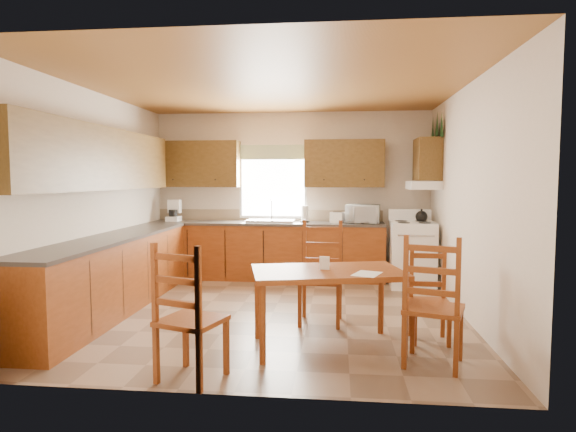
# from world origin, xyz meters

# --- Properties ---
(floor) EXTENTS (4.50, 4.50, 0.00)m
(floor) POSITION_xyz_m (0.00, 0.00, 0.00)
(floor) COLOR #856951
(floor) RESTS_ON ground
(ceiling) EXTENTS (4.50, 4.50, 0.00)m
(ceiling) POSITION_xyz_m (0.00, 0.00, 2.70)
(ceiling) COLOR #9A632B
(ceiling) RESTS_ON floor
(wall_left) EXTENTS (4.50, 4.50, 0.00)m
(wall_left) POSITION_xyz_m (-2.25, 0.00, 1.35)
(wall_left) COLOR beige
(wall_left) RESTS_ON floor
(wall_right) EXTENTS (4.50, 4.50, 0.00)m
(wall_right) POSITION_xyz_m (2.25, 0.00, 1.35)
(wall_right) COLOR beige
(wall_right) RESTS_ON floor
(wall_back) EXTENTS (4.50, 4.50, 0.00)m
(wall_back) POSITION_xyz_m (0.00, 2.25, 1.35)
(wall_back) COLOR beige
(wall_back) RESTS_ON floor
(wall_front) EXTENTS (4.50, 4.50, 0.00)m
(wall_front) POSITION_xyz_m (0.00, -2.25, 1.35)
(wall_front) COLOR beige
(wall_front) RESTS_ON floor
(lower_cab_back) EXTENTS (3.75, 0.60, 0.88)m
(lower_cab_back) POSITION_xyz_m (-0.38, 1.95, 0.44)
(lower_cab_back) COLOR brown
(lower_cab_back) RESTS_ON floor
(lower_cab_left) EXTENTS (0.60, 3.60, 0.88)m
(lower_cab_left) POSITION_xyz_m (-1.95, -0.15, 0.44)
(lower_cab_left) COLOR brown
(lower_cab_left) RESTS_ON floor
(counter_back) EXTENTS (3.75, 0.63, 0.04)m
(counter_back) POSITION_xyz_m (-0.38, 1.95, 0.90)
(counter_back) COLOR #413934
(counter_back) RESTS_ON lower_cab_back
(counter_left) EXTENTS (0.63, 3.60, 0.04)m
(counter_left) POSITION_xyz_m (-1.95, -0.15, 0.90)
(counter_left) COLOR #413934
(counter_left) RESTS_ON lower_cab_left
(backsplash) EXTENTS (3.75, 0.01, 0.18)m
(backsplash) POSITION_xyz_m (-0.38, 2.24, 1.01)
(backsplash) COLOR gray
(backsplash) RESTS_ON counter_back
(upper_cab_back_left) EXTENTS (1.41, 0.33, 0.75)m
(upper_cab_back_left) POSITION_xyz_m (-1.55, 2.08, 1.85)
(upper_cab_back_left) COLOR brown
(upper_cab_back_left) RESTS_ON wall_back
(upper_cab_back_right) EXTENTS (1.25, 0.33, 0.75)m
(upper_cab_back_right) POSITION_xyz_m (0.86, 2.08, 1.85)
(upper_cab_back_right) COLOR brown
(upper_cab_back_right) RESTS_ON wall_back
(upper_cab_left) EXTENTS (0.33, 3.60, 0.75)m
(upper_cab_left) POSITION_xyz_m (-2.08, -0.15, 1.85)
(upper_cab_left) COLOR brown
(upper_cab_left) RESTS_ON wall_left
(upper_cab_stove) EXTENTS (0.33, 0.62, 0.62)m
(upper_cab_stove) POSITION_xyz_m (2.08, 1.65, 1.90)
(upper_cab_stove) COLOR brown
(upper_cab_stove) RESTS_ON wall_right
(range_hood) EXTENTS (0.44, 0.62, 0.12)m
(range_hood) POSITION_xyz_m (2.03, 1.65, 1.52)
(range_hood) COLOR white
(range_hood) RESTS_ON wall_right
(window_frame) EXTENTS (1.13, 0.02, 1.18)m
(window_frame) POSITION_xyz_m (-0.30, 2.22, 1.55)
(window_frame) COLOR white
(window_frame) RESTS_ON wall_back
(window_pane) EXTENTS (1.05, 0.01, 1.10)m
(window_pane) POSITION_xyz_m (-0.30, 2.21, 1.55)
(window_pane) COLOR white
(window_pane) RESTS_ON wall_back
(window_valance) EXTENTS (1.19, 0.01, 0.24)m
(window_valance) POSITION_xyz_m (-0.30, 2.19, 2.05)
(window_valance) COLOR #4D7040
(window_valance) RESTS_ON wall_back
(sink_basin) EXTENTS (0.75, 0.45, 0.04)m
(sink_basin) POSITION_xyz_m (-0.30, 1.95, 0.94)
(sink_basin) COLOR silver
(sink_basin) RESTS_ON counter_back
(pine_decal_a) EXTENTS (0.22, 0.22, 0.36)m
(pine_decal_a) POSITION_xyz_m (2.21, 1.33, 2.38)
(pine_decal_a) COLOR black
(pine_decal_a) RESTS_ON wall_right
(pine_decal_b) EXTENTS (0.22, 0.22, 0.36)m
(pine_decal_b) POSITION_xyz_m (2.21, 1.65, 2.42)
(pine_decal_b) COLOR black
(pine_decal_b) RESTS_ON wall_right
(pine_decal_c) EXTENTS (0.22, 0.22, 0.36)m
(pine_decal_c) POSITION_xyz_m (2.21, 1.97, 2.38)
(pine_decal_c) COLOR black
(pine_decal_c) RESTS_ON wall_right
(stove) EXTENTS (0.66, 0.68, 0.95)m
(stove) POSITION_xyz_m (1.88, 1.60, 0.48)
(stove) COLOR white
(stove) RESTS_ON floor
(coffeemaker) EXTENTS (0.24, 0.27, 0.33)m
(coffeemaker) POSITION_xyz_m (-1.91, 1.95, 1.08)
(coffeemaker) COLOR white
(coffeemaker) RESTS_ON counter_back
(paper_towel) EXTENTS (0.13, 0.13, 0.26)m
(paper_towel) POSITION_xyz_m (0.24, 1.98, 1.05)
(paper_towel) COLOR white
(paper_towel) RESTS_ON counter_back
(toaster) EXTENTS (0.24, 0.20, 0.17)m
(toaster) POSITION_xyz_m (0.76, 1.92, 1.00)
(toaster) COLOR white
(toaster) RESTS_ON counter_back
(microwave) EXTENTS (0.53, 0.41, 0.29)m
(microwave) POSITION_xyz_m (1.16, 1.95, 1.07)
(microwave) COLOR white
(microwave) RESTS_ON counter_back
(dining_table) EXTENTS (1.55, 1.10, 0.75)m
(dining_table) POSITION_xyz_m (0.68, -1.15, 0.38)
(dining_table) COLOR brown
(dining_table) RESTS_ON floor
(chair_near_left) EXTENTS (0.58, 0.57, 1.11)m
(chair_near_left) POSITION_xyz_m (-0.39, -1.99, 0.56)
(chair_near_left) COLOR brown
(chair_near_left) RESTS_ON floor
(chair_near_right) EXTENTS (0.60, 0.58, 1.14)m
(chair_near_right) POSITION_xyz_m (1.61, -1.48, 0.57)
(chair_near_right) COLOR brown
(chair_near_right) RESTS_ON floor
(chair_far_left) EXTENTS (0.50, 0.48, 1.13)m
(chair_far_left) POSITION_xyz_m (0.59, -0.37, 0.57)
(chair_far_left) COLOR brown
(chair_far_left) RESTS_ON floor
(chair_far_right) EXTENTS (0.39, 0.37, 0.91)m
(chair_far_right) POSITION_xyz_m (1.68, -0.87, 0.45)
(chair_far_right) COLOR brown
(chair_far_right) RESTS_ON floor
(table_paper) EXTENTS (0.31, 0.35, 0.00)m
(table_paper) POSITION_xyz_m (1.04, -1.31, 0.76)
(table_paper) COLOR white
(table_paper) RESTS_ON dining_table
(table_card) EXTENTS (0.10, 0.03, 0.13)m
(table_card) POSITION_xyz_m (0.65, -1.14, 0.82)
(table_card) COLOR white
(table_card) RESTS_ON dining_table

